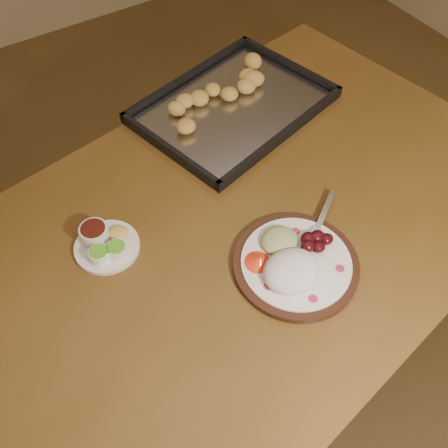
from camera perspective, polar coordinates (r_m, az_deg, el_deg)
ground at (r=1.91m, az=-0.25°, el=-7.36°), size 4.00×4.00×0.00m
dining_table at (r=1.21m, az=0.67°, el=-3.29°), size 1.63×1.15×0.75m
dinner_plate at (r=1.06m, az=7.93°, el=-4.39°), size 0.33×0.27×0.06m
condiment_saucer at (r=1.11m, az=-13.52°, el=-2.15°), size 0.14×0.14×0.05m
baking_tray at (r=1.40m, az=1.11°, el=13.44°), size 0.57×0.48×0.05m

